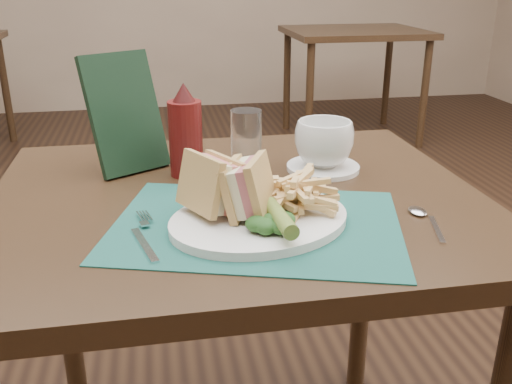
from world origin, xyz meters
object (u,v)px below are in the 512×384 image
(placemat, at_px, (256,225))
(plate, at_px, (259,220))
(table_bg_right, at_px, (352,85))
(sandwich_half_a, at_px, (200,186))
(check_presenter, at_px, (125,113))
(table_main, at_px, (239,360))
(sandwich_half_b, at_px, (236,186))
(coffee_cup, at_px, (324,143))
(saucer, at_px, (323,167))
(drinking_glass, at_px, (246,142))
(ketchup_bottle, at_px, (185,130))

(placemat, height_order, plate, plate)
(table_bg_right, xyz_separation_m, sandwich_half_a, (-1.30, -2.93, 0.44))
(table_bg_right, height_order, check_presenter, check_presenter)
(table_main, bearing_deg, sandwich_half_b, -99.07)
(plate, distance_m, coffee_cup, 0.31)
(placemat, xyz_separation_m, coffee_cup, (0.18, 0.24, 0.06))
(sandwich_half_a, relative_size, saucer, 0.67)
(placemat, height_order, drinking_glass, drinking_glass)
(sandwich_half_a, relative_size, check_presenter, 0.41)
(drinking_glass, bearing_deg, coffee_cup, -3.13)
(table_main, height_order, coffee_cup, coffee_cup)
(saucer, distance_m, drinking_glass, 0.17)
(table_bg_right, xyz_separation_m, ketchup_bottle, (-1.31, -2.68, 0.47))
(sandwich_half_b, xyz_separation_m, check_presenter, (-0.18, 0.31, 0.05))
(check_presenter, bearing_deg, plate, -86.97)
(placemat, relative_size, plate, 1.54)
(coffee_cup, bearing_deg, drinking_glass, 176.87)
(table_bg_right, height_order, ketchup_bottle, ketchup_bottle)
(table_bg_right, height_order, sandwich_half_a, sandwich_half_a)
(table_main, distance_m, drinking_glass, 0.46)
(saucer, relative_size, drinking_glass, 1.15)
(placemat, xyz_separation_m, saucer, (0.18, 0.24, 0.00))
(drinking_glass, height_order, check_presenter, check_presenter)
(saucer, bearing_deg, sandwich_half_a, -140.14)
(saucer, xyz_separation_m, coffee_cup, (0.00, 0.00, 0.05))
(drinking_glass, relative_size, check_presenter, 0.54)
(plate, relative_size, sandwich_half_b, 3.10)
(plate, relative_size, sandwich_half_a, 3.00)
(check_presenter, bearing_deg, coffee_cup, -41.82)
(table_main, height_order, check_presenter, check_presenter)
(saucer, bearing_deg, sandwich_half_b, -133.00)
(ketchup_bottle, bearing_deg, sandwich_half_b, -75.96)
(ketchup_bottle, height_order, check_presenter, check_presenter)
(drinking_glass, xyz_separation_m, check_presenter, (-0.24, 0.07, 0.05))
(sandwich_half_a, xyz_separation_m, sandwich_half_b, (0.06, -0.00, -0.00))
(table_main, bearing_deg, drinking_glass, 72.13)
(table_main, xyz_separation_m, saucer, (0.19, 0.10, 0.38))
(sandwich_half_a, xyz_separation_m, drinking_glass, (0.11, 0.24, -0.00))
(placemat, relative_size, check_presenter, 1.91)
(table_bg_right, distance_m, saucer, 2.92)
(coffee_cup, bearing_deg, sandwich_half_a, -140.14)
(table_bg_right, height_order, coffee_cup, coffee_cup)
(sandwich_half_b, relative_size, saucer, 0.65)
(saucer, relative_size, coffee_cup, 1.26)
(sandwich_half_a, distance_m, coffee_cup, 0.35)
(table_bg_right, relative_size, coffee_cup, 7.55)
(drinking_glass, height_order, ketchup_bottle, ketchup_bottle)
(sandwich_half_a, height_order, check_presenter, check_presenter)
(table_main, height_order, placemat, placemat)
(drinking_glass, bearing_deg, table_main, -107.87)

